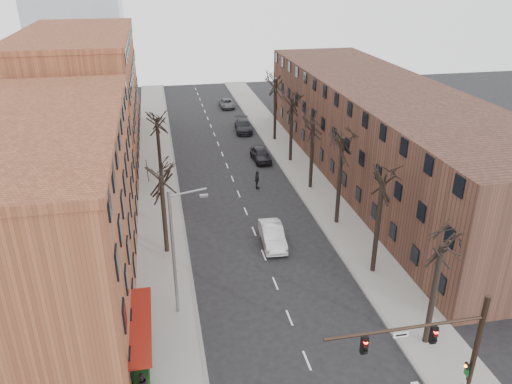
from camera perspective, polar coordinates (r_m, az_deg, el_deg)
sidewalk_left at (r=56.73m, az=-11.19°, el=2.08°), size 4.00×90.00×0.15m
sidewalk_right at (r=58.80m, az=4.57°, el=3.31°), size 4.00×90.00×0.15m
building_left_near at (r=37.02m, az=-23.68°, el=-2.11°), size 12.00×26.00×12.00m
building_left_far at (r=63.81m, az=-19.19°, el=10.26°), size 12.00×28.00×14.00m
building_right at (r=55.52m, az=14.18°, el=6.72°), size 12.00×50.00×10.00m
awning_left at (r=31.87m, az=-12.58°, el=-18.18°), size 1.20×7.00×0.15m
hedge at (r=30.70m, az=-12.89°, el=-18.55°), size 0.80×6.00×1.00m
tree_right_a at (r=33.89m, az=18.73°, el=-16.01°), size 5.20×5.20×10.00m
tree_right_b at (r=39.47m, az=13.14°, el=-8.87°), size 5.20×5.20×10.80m
tree_right_c at (r=45.78m, az=9.16°, el=-3.54°), size 5.20×5.20×11.60m
tree_right_d at (r=52.55m, az=6.20°, el=0.48°), size 5.20×5.20×10.00m
tree_right_e at (r=59.62m, az=3.93°, el=3.55°), size 5.20×5.20×10.80m
tree_right_f at (r=66.90m, az=2.14°, el=5.97°), size 5.20×5.20×11.60m
tree_left_a at (r=41.50m, az=-10.10°, el=-6.78°), size 5.20×5.20×9.50m
tree_left_b at (r=55.83m, az=-10.76°, el=1.66°), size 5.20×5.20×9.50m
signal_mast_arm at (r=27.00m, az=21.15°, el=-16.26°), size 8.14×0.30×7.20m
streetlight at (r=32.06m, az=-9.15°, el=-6.37°), size 2.45×0.22×9.03m
silver_sedan at (r=41.61m, az=1.89°, el=-4.97°), size 2.01×5.06×1.64m
parked_car_near at (r=59.30m, az=0.55°, el=4.32°), size 2.11×4.76×1.59m
parked_car_mid at (r=70.17m, az=-1.46°, el=7.55°), size 2.67×5.61×1.58m
parked_car_far at (r=82.78m, az=-3.36°, el=10.07°), size 2.20×4.75×1.32m
pedestrian_crossing at (r=51.70m, az=0.12°, el=1.40°), size 0.60×1.20×1.97m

